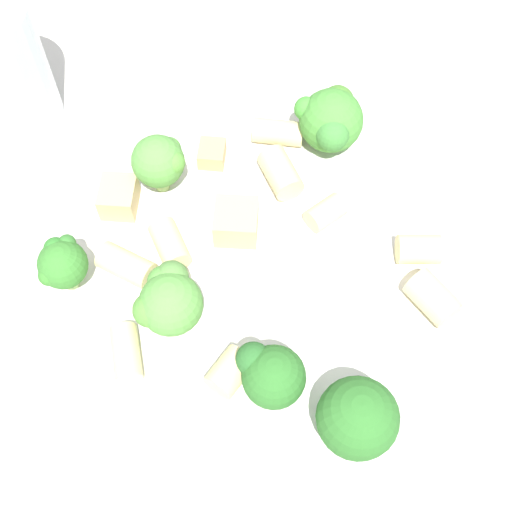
# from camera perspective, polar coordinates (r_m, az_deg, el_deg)

# --- Properties ---
(ground_plane) EXTENTS (2.00, 2.00, 0.00)m
(ground_plane) POSITION_cam_1_polar(r_m,az_deg,el_deg) (0.43, -0.00, -3.26)
(ground_plane) COLOR beige
(pasta_bowl) EXTENTS (0.26, 0.26, 0.04)m
(pasta_bowl) POSITION_cam_1_polar(r_m,az_deg,el_deg) (0.41, -0.00, -1.84)
(pasta_bowl) COLOR silver
(pasta_bowl) RESTS_ON ground_plane
(broccoli_floret_0) EXTENTS (0.04, 0.04, 0.04)m
(broccoli_floret_0) POSITION_cam_1_polar(r_m,az_deg,el_deg) (0.34, 7.98, -12.71)
(broccoli_floret_0) COLOR #9EC175
(broccoli_floret_0) RESTS_ON pasta_bowl
(broccoli_floret_1) EXTENTS (0.04, 0.04, 0.04)m
(broccoli_floret_1) POSITION_cam_1_polar(r_m,az_deg,el_deg) (0.36, -7.01, -3.63)
(broccoli_floret_1) COLOR #93B766
(broccoli_floret_1) RESTS_ON pasta_bowl
(broccoli_floret_2) EXTENTS (0.03, 0.03, 0.04)m
(broccoli_floret_2) POSITION_cam_1_polar(r_m,az_deg,el_deg) (0.38, -15.27, -0.58)
(broccoli_floret_2) COLOR #9EC175
(broccoli_floret_2) RESTS_ON pasta_bowl
(broccoli_floret_3) EXTENTS (0.03, 0.03, 0.04)m
(broccoli_floret_3) POSITION_cam_1_polar(r_m,az_deg,el_deg) (0.40, -7.67, 7.55)
(broccoli_floret_3) COLOR #93B766
(broccoli_floret_3) RESTS_ON pasta_bowl
(broccoli_floret_4) EXTENTS (0.04, 0.04, 0.04)m
(broccoli_floret_4) POSITION_cam_1_polar(r_m,az_deg,el_deg) (0.42, 6.01, 10.80)
(broccoli_floret_4) COLOR #9EC175
(broccoli_floret_4) RESTS_ON pasta_bowl
(broccoli_floret_5) EXTENTS (0.03, 0.03, 0.04)m
(broccoli_floret_5) POSITION_cam_1_polar(r_m,az_deg,el_deg) (0.34, 1.25, -9.46)
(broccoli_floret_5) COLOR #93B766
(broccoli_floret_5) RESTS_ON pasta_bowl
(rigatoni_0) EXTENTS (0.02, 0.03, 0.02)m
(rigatoni_0) POSITION_cam_1_polar(r_m,az_deg,el_deg) (0.40, 12.87, 0.52)
(rigatoni_0) COLOR beige
(rigatoni_0) RESTS_ON pasta_bowl
(rigatoni_1) EXTENTS (0.03, 0.02, 0.02)m
(rigatoni_1) POSITION_cam_1_polar(r_m,az_deg,el_deg) (0.39, -6.93, 0.93)
(rigatoni_1) COLOR beige
(rigatoni_1) RESTS_ON pasta_bowl
(rigatoni_2) EXTENTS (0.02, 0.02, 0.01)m
(rigatoni_2) POSITION_cam_1_polar(r_m,az_deg,el_deg) (0.40, 5.58, 3.46)
(rigatoni_2) COLOR beige
(rigatoni_2) RESTS_ON pasta_bowl
(rigatoni_3) EXTENTS (0.03, 0.02, 0.01)m
(rigatoni_3) POSITION_cam_1_polar(r_m,az_deg,el_deg) (0.37, -10.35, -7.63)
(rigatoni_3) COLOR beige
(rigatoni_3) RESTS_ON pasta_bowl
(rigatoni_4) EXTENTS (0.03, 0.03, 0.01)m
(rigatoni_4) POSITION_cam_1_polar(r_m,az_deg,el_deg) (0.43, 1.77, 9.88)
(rigatoni_4) COLOR beige
(rigatoni_4) RESTS_ON pasta_bowl
(rigatoni_5) EXTENTS (0.03, 0.03, 0.02)m
(rigatoni_5) POSITION_cam_1_polar(r_m,az_deg,el_deg) (0.39, -10.36, -0.73)
(rigatoni_5) COLOR beige
(rigatoni_5) RESTS_ON pasta_bowl
(rigatoni_6) EXTENTS (0.02, 0.03, 0.02)m
(rigatoni_6) POSITION_cam_1_polar(r_m,az_deg,el_deg) (0.36, -2.13, -9.26)
(rigatoni_6) COLOR beige
(rigatoni_6) RESTS_ON pasta_bowl
(rigatoni_7) EXTENTS (0.03, 0.02, 0.02)m
(rigatoni_7) POSITION_cam_1_polar(r_m,az_deg,el_deg) (0.41, 1.98, 6.66)
(rigatoni_7) COLOR beige
(rigatoni_7) RESTS_ON pasta_bowl
(rigatoni_8) EXTENTS (0.03, 0.02, 0.02)m
(rigatoni_8) POSITION_cam_1_polar(r_m,az_deg,el_deg) (0.38, 13.97, -3.27)
(rigatoni_8) COLOR beige
(rigatoni_8) RESTS_ON pasta_bowl
(chicken_chunk_0) EXTENTS (0.02, 0.02, 0.01)m
(chicken_chunk_0) POSITION_cam_1_polar(r_m,az_deg,el_deg) (0.43, -3.55, 8.17)
(chicken_chunk_0) COLOR tan
(chicken_chunk_0) RESTS_ON pasta_bowl
(chicken_chunk_1) EXTENTS (0.03, 0.03, 0.02)m
(chicken_chunk_1) POSITION_cam_1_polar(r_m,az_deg,el_deg) (0.39, -1.50, 2.79)
(chicken_chunk_1) COLOR tan
(chicken_chunk_1) RESTS_ON pasta_bowl
(chicken_chunk_2) EXTENTS (0.03, 0.03, 0.02)m
(chicken_chunk_2) POSITION_cam_1_polar(r_m,az_deg,el_deg) (0.41, -10.93, 4.65)
(chicken_chunk_2) COLOR tan
(chicken_chunk_2) RESTS_ON pasta_bowl
(drinking_glass) EXTENTS (0.06, 0.06, 0.09)m
(drinking_glass) POSITION_cam_1_polar(r_m,az_deg,el_deg) (0.50, -19.79, 13.45)
(drinking_glass) COLOR silver
(drinking_glass) RESTS_ON ground_plane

